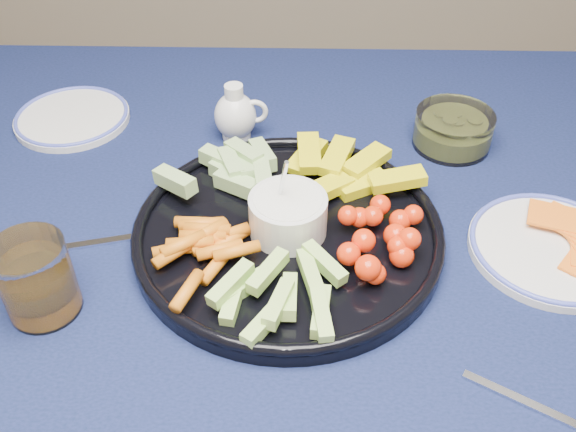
{
  "coord_description": "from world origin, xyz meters",
  "views": [
    {
      "loc": [
        0.02,
        -0.62,
        1.33
      ],
      "look_at": [
        0.01,
        -0.01,
        0.79
      ],
      "focal_mm": 40.0,
      "sensor_mm": 36.0,
      "label": 1
    }
  ],
  "objects_px": {
    "crudite_platter": "(286,227)",
    "juice_tumbler": "(38,283)",
    "dining_table": "(282,279)",
    "pickle_bowl": "(453,131)",
    "side_plate_extra": "(72,117)",
    "creamer_pitcher": "(236,115)",
    "cheese_plate": "(552,246)"
  },
  "relations": [
    {
      "from": "crudite_platter",
      "to": "juice_tumbler",
      "type": "bearing_deg",
      "value": -156.14
    },
    {
      "from": "dining_table",
      "to": "pickle_bowl",
      "type": "relative_size",
      "value": 13.86
    },
    {
      "from": "side_plate_extra",
      "to": "juice_tumbler",
      "type": "bearing_deg",
      "value": -78.69
    },
    {
      "from": "side_plate_extra",
      "to": "crudite_platter",
      "type": "bearing_deg",
      "value": -37.55
    },
    {
      "from": "crudite_platter",
      "to": "creamer_pitcher",
      "type": "bearing_deg",
      "value": 109.5
    },
    {
      "from": "dining_table",
      "to": "cheese_plate",
      "type": "xyz_separation_m",
      "value": [
        0.35,
        -0.03,
        0.1
      ]
    },
    {
      "from": "cheese_plate",
      "to": "side_plate_extra",
      "type": "distance_m",
      "value": 0.76
    },
    {
      "from": "crudite_platter",
      "to": "side_plate_extra",
      "type": "relative_size",
      "value": 2.17
    },
    {
      "from": "cheese_plate",
      "to": "juice_tumbler",
      "type": "height_order",
      "value": "juice_tumbler"
    },
    {
      "from": "crudite_platter",
      "to": "juice_tumbler",
      "type": "height_order",
      "value": "crudite_platter"
    },
    {
      "from": "creamer_pitcher",
      "to": "cheese_plate",
      "type": "height_order",
      "value": "creamer_pitcher"
    },
    {
      "from": "pickle_bowl",
      "to": "juice_tumbler",
      "type": "distance_m",
      "value": 0.63
    },
    {
      "from": "dining_table",
      "to": "side_plate_extra",
      "type": "distance_m",
      "value": 0.45
    },
    {
      "from": "crudite_platter",
      "to": "creamer_pitcher",
      "type": "distance_m",
      "value": 0.25
    },
    {
      "from": "dining_table",
      "to": "side_plate_extra",
      "type": "relative_size",
      "value": 9.01
    },
    {
      "from": "juice_tumbler",
      "to": "side_plate_extra",
      "type": "distance_m",
      "value": 0.41
    },
    {
      "from": "creamer_pitcher",
      "to": "dining_table",
      "type": "bearing_deg",
      "value": -70.94
    },
    {
      "from": "side_plate_extra",
      "to": "creamer_pitcher",
      "type": "bearing_deg",
      "value": -7.8
    },
    {
      "from": "cheese_plate",
      "to": "side_plate_extra",
      "type": "bearing_deg",
      "value": 157.34
    },
    {
      "from": "dining_table",
      "to": "juice_tumbler",
      "type": "height_order",
      "value": "juice_tumbler"
    },
    {
      "from": "dining_table",
      "to": "side_plate_extra",
      "type": "xyz_separation_m",
      "value": [
        -0.35,
        0.26,
        0.1
      ]
    },
    {
      "from": "crudite_platter",
      "to": "pickle_bowl",
      "type": "bearing_deg",
      "value": 41.57
    },
    {
      "from": "pickle_bowl",
      "to": "dining_table",
      "type": "bearing_deg",
      "value": -140.59
    },
    {
      "from": "pickle_bowl",
      "to": "juice_tumbler",
      "type": "bearing_deg",
      "value": -146.85
    },
    {
      "from": "crudite_platter",
      "to": "creamer_pitcher",
      "type": "height_order",
      "value": "crudite_platter"
    },
    {
      "from": "side_plate_extra",
      "to": "dining_table",
      "type": "bearing_deg",
      "value": -36.84
    },
    {
      "from": "dining_table",
      "to": "cheese_plate",
      "type": "bearing_deg",
      "value": -4.51
    },
    {
      "from": "dining_table",
      "to": "side_plate_extra",
      "type": "height_order",
      "value": "side_plate_extra"
    },
    {
      "from": "creamer_pitcher",
      "to": "cheese_plate",
      "type": "relative_size",
      "value": 0.44
    },
    {
      "from": "crudite_platter",
      "to": "cheese_plate",
      "type": "xyz_separation_m",
      "value": [
        0.34,
        -0.02,
        -0.01
      ]
    },
    {
      "from": "crudite_platter",
      "to": "creamer_pitcher",
      "type": "xyz_separation_m",
      "value": [
        -0.08,
        0.24,
        0.02
      ]
    },
    {
      "from": "cheese_plate",
      "to": "side_plate_extra",
      "type": "xyz_separation_m",
      "value": [
        -0.7,
        0.29,
        -0.0
      ]
    }
  ]
}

